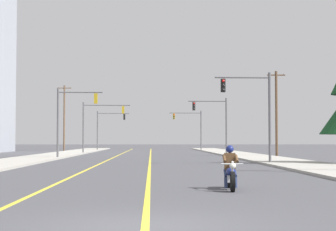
{
  "coord_description": "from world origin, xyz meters",
  "views": [
    {
      "loc": [
        0.2,
        -10.74,
        1.63
      ],
      "look_at": [
        1.12,
        20.51,
        3.0
      ],
      "focal_mm": 60.08,
      "sensor_mm": 36.0,
      "label": 1
    }
  ],
  "objects_px": {
    "motorcycle_with_rider": "(230,172)",
    "traffic_signal_far_left": "(107,124)",
    "traffic_signal_near_left": "(71,113)",
    "traffic_signal_mid_right": "(215,118)",
    "utility_pole_left_far": "(64,116)",
    "traffic_signal_near_right": "(254,104)",
    "traffic_signal_mid_left": "(97,119)",
    "traffic_signal_far_right": "(192,124)",
    "utility_pole_right_far": "(276,112)"
  },
  "relations": [
    {
      "from": "traffic_signal_mid_left",
      "to": "traffic_signal_far_left",
      "type": "bearing_deg",
      "value": 91.41
    },
    {
      "from": "motorcycle_with_rider",
      "to": "traffic_signal_far_right",
      "type": "xyz_separation_m",
      "value": [
        3.66,
        68.64,
        3.52
      ]
    },
    {
      "from": "traffic_signal_far_right",
      "to": "traffic_signal_near_left",
      "type": "bearing_deg",
      "value": -109.7
    },
    {
      "from": "utility_pole_right_far",
      "to": "motorcycle_with_rider",
      "type": "bearing_deg",
      "value": -104.86
    },
    {
      "from": "traffic_signal_mid_left",
      "to": "utility_pole_right_far",
      "type": "distance_m",
      "value": 22.54
    },
    {
      "from": "motorcycle_with_rider",
      "to": "traffic_signal_near_right",
      "type": "distance_m",
      "value": 19.87
    },
    {
      "from": "traffic_signal_mid_right",
      "to": "traffic_signal_mid_left",
      "type": "xyz_separation_m",
      "value": [
        -13.5,
        7.31,
        0.09
      ]
    },
    {
      "from": "motorcycle_with_rider",
      "to": "traffic_signal_far_left",
      "type": "height_order",
      "value": "traffic_signal_far_left"
    },
    {
      "from": "motorcycle_with_rider",
      "to": "traffic_signal_mid_right",
      "type": "xyz_separation_m",
      "value": [
        4.33,
        42.17,
        3.47
      ]
    },
    {
      "from": "traffic_signal_mid_left",
      "to": "utility_pole_left_far",
      "type": "height_order",
      "value": "utility_pole_left_far"
    },
    {
      "from": "traffic_signal_near_left",
      "to": "traffic_signal_mid_right",
      "type": "distance_m",
      "value": 17.85
    },
    {
      "from": "traffic_signal_far_left",
      "to": "traffic_signal_mid_right",
      "type": "bearing_deg",
      "value": -63.51
    },
    {
      "from": "traffic_signal_far_left",
      "to": "motorcycle_with_rider",
      "type": "bearing_deg",
      "value": -82.16
    },
    {
      "from": "traffic_signal_near_right",
      "to": "traffic_signal_far_left",
      "type": "distance_m",
      "value": 53.07
    },
    {
      "from": "motorcycle_with_rider",
      "to": "traffic_signal_mid_left",
      "type": "distance_m",
      "value": 50.45
    },
    {
      "from": "traffic_signal_near_left",
      "to": "traffic_signal_far_left",
      "type": "height_order",
      "value": "same"
    },
    {
      "from": "utility_pole_right_far",
      "to": "traffic_signal_mid_right",
      "type": "bearing_deg",
      "value": 140.76
    },
    {
      "from": "motorcycle_with_rider",
      "to": "utility_pole_right_far",
      "type": "distance_m",
      "value": 39.06
    },
    {
      "from": "traffic_signal_mid_left",
      "to": "traffic_signal_far_left",
      "type": "relative_size",
      "value": 1.0
    },
    {
      "from": "traffic_signal_mid_right",
      "to": "traffic_signal_far_right",
      "type": "relative_size",
      "value": 1.0
    },
    {
      "from": "traffic_signal_mid_right",
      "to": "utility_pole_right_far",
      "type": "distance_m",
      "value": 7.28
    },
    {
      "from": "traffic_signal_mid_right",
      "to": "utility_pole_left_far",
      "type": "height_order",
      "value": "utility_pole_left_far"
    },
    {
      "from": "traffic_signal_mid_right",
      "to": "traffic_signal_far_left",
      "type": "relative_size",
      "value": 1.0
    },
    {
      "from": "traffic_signal_far_left",
      "to": "utility_pole_left_far",
      "type": "bearing_deg",
      "value": -136.81
    },
    {
      "from": "traffic_signal_near_left",
      "to": "traffic_signal_near_right",
      "type": "bearing_deg",
      "value": -40.72
    },
    {
      "from": "motorcycle_with_rider",
      "to": "traffic_signal_mid_right",
      "type": "relative_size",
      "value": 0.35
    },
    {
      "from": "utility_pole_right_far",
      "to": "traffic_signal_near_left",
      "type": "bearing_deg",
      "value": -162.09
    },
    {
      "from": "traffic_signal_near_right",
      "to": "traffic_signal_far_left",
      "type": "xyz_separation_m",
      "value": [
        -14.0,
        51.19,
        0.08
      ]
    },
    {
      "from": "traffic_signal_far_left",
      "to": "utility_pole_left_far",
      "type": "xyz_separation_m",
      "value": [
        -5.83,
        -5.47,
        1.11
      ]
    },
    {
      "from": "traffic_signal_mid_right",
      "to": "traffic_signal_mid_left",
      "type": "distance_m",
      "value": 15.35
    },
    {
      "from": "traffic_signal_near_left",
      "to": "traffic_signal_mid_left",
      "type": "bearing_deg",
      "value": 88.17
    },
    {
      "from": "traffic_signal_near_right",
      "to": "utility_pole_left_far",
      "type": "bearing_deg",
      "value": 113.45
    },
    {
      "from": "motorcycle_with_rider",
      "to": "utility_pole_left_far",
      "type": "xyz_separation_m",
      "value": [
        -15.51,
        64.8,
        4.64
      ]
    },
    {
      "from": "traffic_signal_near_left",
      "to": "traffic_signal_mid_right",
      "type": "bearing_deg",
      "value": 37.92
    },
    {
      "from": "traffic_signal_near_right",
      "to": "utility_pole_right_far",
      "type": "relative_size",
      "value": 0.72
    },
    {
      "from": "motorcycle_with_rider",
      "to": "traffic_signal_far_right",
      "type": "bearing_deg",
      "value": 86.94
    },
    {
      "from": "motorcycle_with_rider",
      "to": "traffic_signal_mid_right",
      "type": "distance_m",
      "value": 42.53
    },
    {
      "from": "traffic_signal_mid_right",
      "to": "traffic_signal_mid_left",
      "type": "bearing_deg",
      "value": 151.55
    },
    {
      "from": "traffic_signal_near_right",
      "to": "utility_pole_left_far",
      "type": "distance_m",
      "value": 49.84
    },
    {
      "from": "utility_pole_left_far",
      "to": "traffic_signal_mid_right",
      "type": "bearing_deg",
      "value": -48.76
    },
    {
      "from": "motorcycle_with_rider",
      "to": "traffic_signal_mid_right",
      "type": "height_order",
      "value": "traffic_signal_mid_right"
    },
    {
      "from": "motorcycle_with_rider",
      "to": "traffic_signal_near_right",
      "type": "height_order",
      "value": "traffic_signal_near_right"
    },
    {
      "from": "traffic_signal_near_left",
      "to": "traffic_signal_far_left",
      "type": "xyz_separation_m",
      "value": [
        0.07,
        39.08,
        0.07
      ]
    },
    {
      "from": "motorcycle_with_rider",
      "to": "utility_pole_right_far",
      "type": "bearing_deg",
      "value": 75.14
    },
    {
      "from": "utility_pole_left_far",
      "to": "traffic_signal_near_right",
      "type": "bearing_deg",
      "value": -66.55
    },
    {
      "from": "traffic_signal_near_right",
      "to": "traffic_signal_far_left",
      "type": "bearing_deg",
      "value": 105.3
    },
    {
      "from": "traffic_signal_near_right",
      "to": "traffic_signal_mid_left",
      "type": "xyz_separation_m",
      "value": [
        -13.49,
        30.39,
        0.12
      ]
    },
    {
      "from": "utility_pole_right_far",
      "to": "utility_pole_left_far",
      "type": "height_order",
      "value": "utility_pole_left_far"
    },
    {
      "from": "motorcycle_with_rider",
      "to": "traffic_signal_near_left",
      "type": "distance_m",
      "value": 32.87
    },
    {
      "from": "traffic_signal_far_right",
      "to": "utility_pole_left_far",
      "type": "height_order",
      "value": "utility_pole_left_far"
    }
  ]
}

